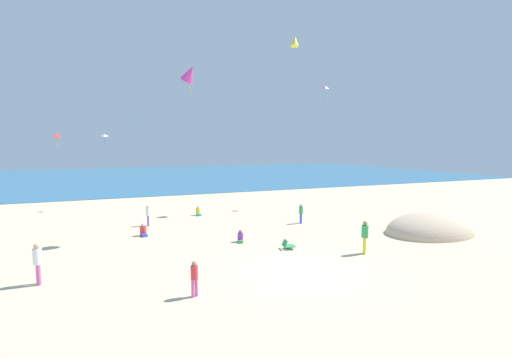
{
  "coord_description": "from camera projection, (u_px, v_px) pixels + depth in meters",
  "views": [
    {
      "loc": [
        -7.26,
        -12.91,
        5.59
      ],
      "look_at": [
        0.0,
        5.6,
        3.69
      ],
      "focal_mm": 23.18,
      "sensor_mm": 36.0,
      "label": 1
    }
  ],
  "objects": [
    {
      "name": "ground_plane",
      "position": [
        234.0,
        223.0,
        24.4
      ],
      "size": [
        120.0,
        120.0,
        0.0
      ],
      "primitive_type": "plane",
      "color": "beige"
    },
    {
      "name": "ocean_water",
      "position": [
        166.0,
        175.0,
        67.11
      ],
      "size": [
        120.0,
        60.0,
        0.05
      ],
      "primitive_type": "cube",
      "color": "teal",
      "rests_on": "ground_plane"
    },
    {
      "name": "dune_mound",
      "position": [
        429.0,
        233.0,
        21.66
      ],
      "size": [
        6.21,
        4.35,
        2.78
      ],
      "primitive_type": "ellipsoid",
      "color": "beige",
      "rests_on": "ground_plane"
    },
    {
      "name": "beach_chair_mid_beach",
      "position": [
        288.0,
        245.0,
        18.25
      ],
      "size": [
        0.75,
        0.67,
        0.52
      ],
      "rotation": [
        0.0,
        0.0,
        6.13
      ],
      "color": "#2D9956",
      "rests_on": "ground_plane"
    },
    {
      "name": "person_0",
      "position": [
        198.0,
        212.0,
        27.3
      ],
      "size": [
        0.4,
        0.65,
        0.79
      ],
      "rotation": [
        0.0,
        0.0,
        4.79
      ],
      "color": "yellow",
      "rests_on": "ground_plane"
    },
    {
      "name": "person_1",
      "position": [
        301.0,
        212.0,
        24.37
      ],
      "size": [
        0.41,
        0.41,
        1.46
      ],
      "rotation": [
        0.0,
        0.0,
        2.31
      ],
      "color": "blue",
      "rests_on": "ground_plane"
    },
    {
      "name": "person_2",
      "position": [
        365.0,
        235.0,
        17.38
      ],
      "size": [
        0.49,
        0.49,
        1.75
      ],
      "rotation": [
        0.0,
        0.0,
        5.64
      ],
      "color": "yellow",
      "rests_on": "ground_plane"
    },
    {
      "name": "person_3",
      "position": [
        148.0,
        214.0,
        23.59
      ],
      "size": [
        0.3,
        0.3,
        1.46
      ],
      "rotation": [
        0.0,
        0.0,
        6.26
      ],
      "color": "purple",
      "rests_on": "ground_plane"
    },
    {
      "name": "person_4",
      "position": [
        143.0,
        231.0,
        20.95
      ],
      "size": [
        0.48,
        0.71,
        0.82
      ],
      "rotation": [
        0.0,
        0.0,
        4.93
      ],
      "color": "red",
      "rests_on": "ground_plane"
    },
    {
      "name": "person_5",
      "position": [
        194.0,
        276.0,
        12.35
      ],
      "size": [
        0.36,
        0.36,
        1.38
      ],
      "rotation": [
        0.0,
        0.0,
        1.96
      ],
      "color": "#D8599E",
      "rests_on": "ground_plane"
    },
    {
      "name": "person_6",
      "position": [
        240.0,
        237.0,
        19.62
      ],
      "size": [
        0.44,
        0.63,
        0.72
      ],
      "rotation": [
        0.0,
        0.0,
        4.44
      ],
      "color": "purple",
      "rests_on": "ground_plane"
    },
    {
      "name": "person_7",
      "position": [
        38.0,
        261.0,
        13.45
      ],
      "size": [
        0.44,
        0.44,
        1.72
      ],
      "rotation": [
        0.0,
        0.0,
        0.34
      ],
      "color": "#D8599E",
      "rests_on": "ground_plane"
    },
    {
      "name": "kite_yellow",
      "position": [
        295.0,
        41.0,
        29.31
      ],
      "size": [
        1.13,
        1.12,
        1.31
      ],
      "rotation": [
        0.0,
        0.0,
        2.34
      ],
      "color": "yellow"
    },
    {
      "name": "kite_magenta",
      "position": [
        190.0,
        73.0,
        20.04
      ],
      "size": [
        1.37,
        1.45,
        2.04
      ],
      "rotation": [
        0.0,
        0.0,
        0.64
      ],
      "color": "#DB3DA8"
    },
    {
      "name": "kite_white",
      "position": [
        104.0,
        135.0,
        29.84
      ],
      "size": [
        0.55,
        0.44,
        0.99
      ],
      "rotation": [
        0.0,
        0.0,
        6.23
      ],
      "color": "white"
    },
    {
      "name": "kite_red",
      "position": [
        57.0,
        137.0,
        34.17
      ],
      "size": [
        0.46,
        0.62,
        1.58
      ],
      "rotation": [
        0.0,
        0.0,
        4.42
      ],
      "color": "red"
    },
    {
      "name": "kite_pink",
      "position": [
        325.0,
        87.0,
        31.15
      ],
      "size": [
        0.73,
        0.63,
        1.49
      ],
      "rotation": [
        0.0,
        0.0,
        6.02
      ],
      "color": "pink"
    }
  ]
}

